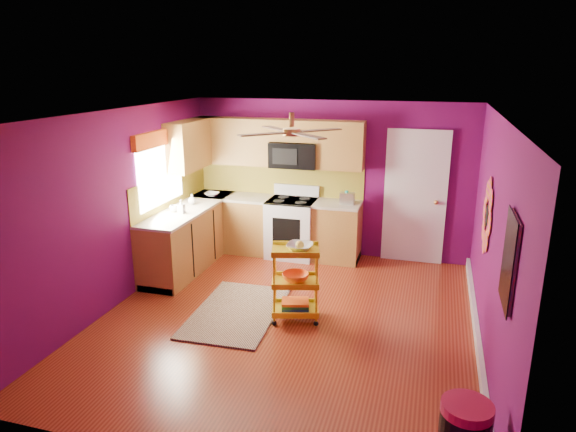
% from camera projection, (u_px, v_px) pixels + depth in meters
% --- Properties ---
extents(ground, '(5.00, 5.00, 0.00)m').
position_uv_depth(ground, '(287.00, 319.00, 6.33)').
color(ground, maroon).
rests_on(ground, ground).
extents(room_envelope, '(4.54, 5.04, 2.52)m').
position_uv_depth(room_envelope, '(289.00, 191.00, 5.86)').
color(room_envelope, '#5D0A4E').
rests_on(room_envelope, ground).
extents(lower_cabinets, '(2.81, 2.31, 0.94)m').
position_uv_depth(lower_cabinets, '(238.00, 232.00, 8.24)').
color(lower_cabinets, brown).
rests_on(lower_cabinets, ground).
extents(electric_range, '(0.76, 0.66, 1.13)m').
position_uv_depth(electric_range, '(292.00, 227.00, 8.34)').
color(electric_range, white).
rests_on(electric_range, ground).
extents(upper_cabinetry, '(2.80, 2.30, 1.26)m').
position_uv_depth(upper_cabinetry, '(250.00, 145.00, 8.16)').
color(upper_cabinetry, brown).
rests_on(upper_cabinetry, ground).
extents(left_window, '(0.08, 1.35, 1.08)m').
position_uv_depth(left_window, '(160.00, 157.00, 7.40)').
color(left_window, white).
rests_on(left_window, ground).
extents(panel_door, '(0.95, 0.11, 2.15)m').
position_uv_depth(panel_door, '(415.00, 199.00, 7.95)').
color(panel_door, white).
rests_on(panel_door, ground).
extents(right_wall_art, '(0.04, 2.74, 1.04)m').
position_uv_depth(right_wall_art, '(495.00, 233.00, 5.01)').
color(right_wall_art, black).
rests_on(right_wall_art, ground).
extents(ceiling_fan, '(1.01, 1.01, 0.26)m').
position_uv_depth(ceiling_fan, '(292.00, 131.00, 5.87)').
color(ceiling_fan, '#BF8C3F').
rests_on(ceiling_fan, ground).
extents(shag_rug, '(1.07, 1.69, 0.02)m').
position_uv_depth(shag_rug, '(236.00, 312.00, 6.50)').
color(shag_rug, black).
rests_on(shag_rug, ground).
extents(rolling_cart, '(0.65, 0.54, 1.02)m').
position_uv_depth(rolling_cart, '(296.00, 280.00, 6.20)').
color(rolling_cart, gold).
rests_on(rolling_cart, ground).
extents(teal_kettle, '(0.18, 0.18, 0.21)m').
position_uv_depth(teal_kettle, '(347.00, 198.00, 7.99)').
color(teal_kettle, '#16A6A2').
rests_on(teal_kettle, lower_cabinets).
extents(toaster, '(0.22, 0.15, 0.18)m').
position_uv_depth(toaster, '(347.00, 198.00, 7.96)').
color(toaster, beige).
rests_on(toaster, lower_cabinets).
extents(soap_bottle_a, '(0.09, 0.09, 0.20)m').
position_uv_depth(soap_bottle_a, '(181.00, 207.00, 7.45)').
color(soap_bottle_a, '#EA3F72').
rests_on(soap_bottle_a, lower_cabinets).
extents(soap_bottle_b, '(0.12, 0.12, 0.16)m').
position_uv_depth(soap_bottle_b, '(192.00, 199.00, 7.95)').
color(soap_bottle_b, white).
rests_on(soap_bottle_b, lower_cabinets).
extents(counter_dish, '(0.23, 0.23, 0.06)m').
position_uv_depth(counter_dish, '(212.00, 194.00, 8.47)').
color(counter_dish, white).
rests_on(counter_dish, lower_cabinets).
extents(counter_cup, '(0.12, 0.12, 0.10)m').
position_uv_depth(counter_cup, '(174.00, 209.00, 7.55)').
color(counter_cup, white).
rests_on(counter_cup, lower_cabinets).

